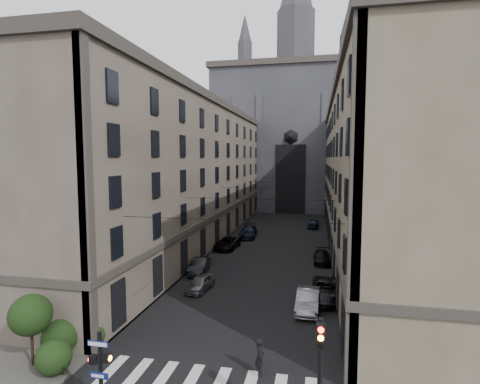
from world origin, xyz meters
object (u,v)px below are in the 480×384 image
Objects in this scene: car_right_far at (313,224)px; car_left_midnear at (199,266)px; car_left_near at (200,283)px; car_left_midfar at (227,243)px; gothic_tower at (294,130)px; pedestrian at (260,357)px; car_right_midfar at (322,257)px; traffic_light_right at (320,367)px; car_left_far at (248,232)px; car_right_near at (308,300)px; car_right_midnear at (326,290)px; pedestrian_signal_left at (100,370)px.

car_left_midnear is at bearing -107.99° from car_right_far.
car_left_near is 0.74× the size of car_left_midfar.
pedestrian is at bearing -87.84° from gothic_tower.
car_left_near is 0.85× the size of car_right_midfar.
traffic_light_right is at bearing -65.81° from car_left_midnear.
car_left_far reaches higher than car_right_near.
pedestrian is (-3.61, -11.47, 0.21)m from car_right_midnear.
car_left_midnear is 18.11m from pedestrian.
pedestrian_signal_left is 0.85× the size of car_right_near.
pedestrian_signal_left reaches higher than car_right_midnear.
car_right_midnear reaches higher than car_left_midfar.
pedestrian is (2.59, -68.62, -16.82)m from gothic_tower.
car_right_midfar is (1.18, 13.10, -0.13)m from car_right_near.
car_left_far is (-4.20, -35.25, -17.00)m from gothic_tower.
gothic_tower is 14.50× the size of pedestrian_signal_left.
car_right_midnear is (12.07, -4.53, 0.06)m from car_left_midnear.
car_left_midnear is 0.92× the size of car_right_near.
car_left_near is 0.68× the size of car_left_far.
car_left_near is at bearing -172.85° from car_right_midnear.
traffic_light_right is at bearing -91.78° from car_right_midfar.
car_right_midfar is at bearing 52.28° from car_left_near.
gothic_tower reaches higher than car_right_far.
car_left_midnear is 0.78× the size of car_left_far.
gothic_tower is 13.46× the size of car_left_midnear.
car_right_midfar is (9.53, 26.92, -1.68)m from pedestrian_signal_left.
car_right_midnear is at bearing -47.23° from car_left_midfar.
car_right_midnear is at bearing -68.17° from car_left_far.
gothic_tower reaches higher than car_left_near.
car_left_midnear is 10.12m from car_left_midfar.
pedestrian_signal_left reaches higher than car_right_far.
pedestrian_signal_left is at bearing -177.36° from traffic_light_right.
pedestrian_signal_left reaches higher than car_right_midfar.
pedestrian is (-3.01, 4.42, -2.31)m from traffic_light_right.
pedestrian is (8.11, -26.12, 0.28)m from car_left_midfar.
pedestrian is (-2.24, -42.46, 0.30)m from car_right_far.
car_right_near is (10.35, -17.14, 0.07)m from car_left_midfar.
car_right_near is at bearing 93.26° from traffic_light_right.
car_right_near is at bearing -38.39° from car_left_midnear.
pedestrian is (6.79, -33.37, 0.18)m from car_left_far.
car_left_midfar is 0.92× the size of car_left_far.
gothic_tower is at bearing 79.63° from car_left_far.
car_right_midnear is 10.62m from car_right_midfar.
car_left_midfar is 1.08× the size of car_right_near.
car_right_far is at bearing 79.79° from car_left_near.
gothic_tower is at bearing 94.38° from traffic_light_right.
car_right_midfar is at bearing 86.66° from car_right_near.
traffic_light_right is 39.12m from car_left_far.
car_right_near reaches higher than car_left_midnear.
car_left_near is 0.87× the size of car_left_midnear.
car_right_midfar is (11.89, 6.08, -0.07)m from car_left_midnear.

